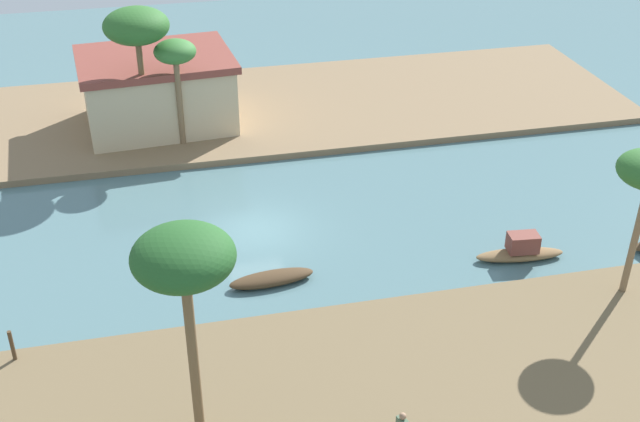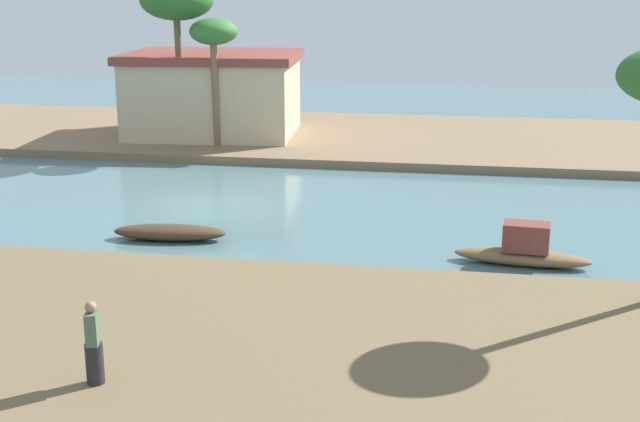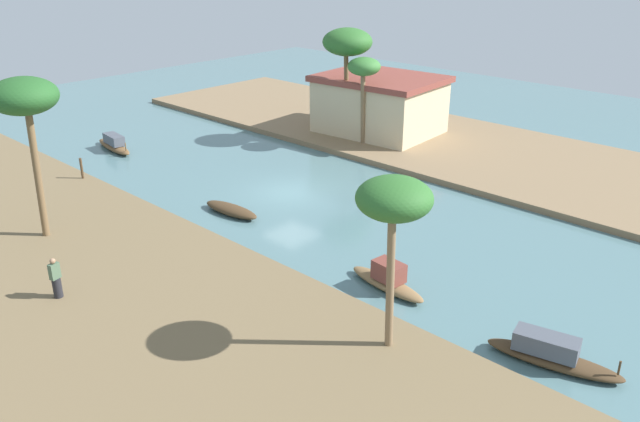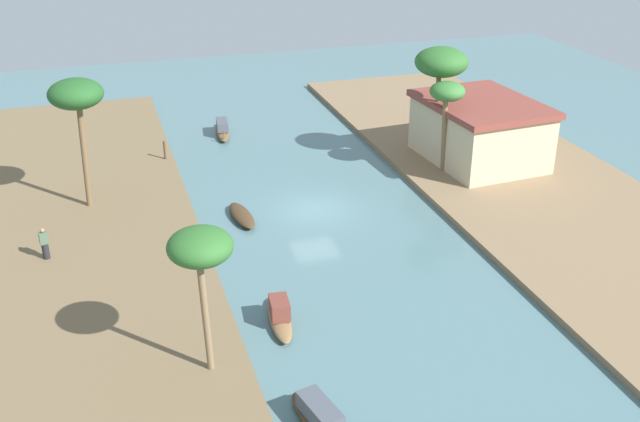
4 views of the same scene
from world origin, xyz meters
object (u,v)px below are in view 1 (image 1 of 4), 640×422
mooring_post (12,345)px  riverside_building (157,90)px  sampan_with_red_awning (272,278)px  sampan_upstream_small (521,251)px  palm_tree_left_near (184,261)px  palm_tree_right_short (175,56)px  palm_tree_right_tall (136,28)px

mooring_post → riverside_building: size_ratio=0.14×
sampan_with_red_awning → sampan_upstream_small: (10.18, -0.56, 0.18)m
palm_tree_left_near → palm_tree_right_short: 20.53m
mooring_post → riverside_building: riverside_building is taller
sampan_upstream_small → palm_tree_left_near: bearing=-147.0°
mooring_post → sampan_upstream_small: bearing=6.9°
palm_tree_left_near → sampan_upstream_small: bearing=27.3°
sampan_upstream_small → riverside_building: 21.24m
sampan_with_red_awning → palm_tree_right_tall: (-4.03, 13.17, 6.25)m
palm_tree_right_tall → palm_tree_right_short: palm_tree_right_tall is taller
palm_tree_right_short → sampan_upstream_small: bearing=-46.9°
sampan_with_red_awning → sampan_upstream_small: bearing=-8.2°
riverside_building → mooring_post: bearing=-112.4°
sampan_with_red_awning → riverside_building: riverside_building is taller
sampan_with_red_awning → mooring_post: 9.74m
palm_tree_left_near → palm_tree_right_tall: palm_tree_right_tall is taller
mooring_post → palm_tree_right_tall: bearing=72.0°
sampan_with_red_awning → riverside_building: 16.22m
sampan_upstream_small → palm_tree_left_near: 16.56m
sampan_with_red_awning → riverside_building: (-3.30, 15.75, 2.04)m
palm_tree_right_short → palm_tree_right_tall: bearing=168.7°
sampan_upstream_small → palm_tree_right_tall: (-14.21, 13.73, 6.07)m
sampan_upstream_small → sampan_with_red_awning: bearing=-177.5°
sampan_upstream_small → palm_tree_right_short: size_ratio=0.68×
sampan_with_red_awning → palm_tree_left_near: palm_tree_left_near is taller
palm_tree_right_short → riverside_building: (-0.97, 2.92, -2.81)m
sampan_upstream_small → mooring_post: mooring_post is taller
mooring_post → palm_tree_right_tall: 17.81m
sampan_with_red_awning → mooring_post: bearing=-167.6°
palm_tree_left_near → riverside_building: size_ratio=0.84×
sampan_upstream_small → palm_tree_right_tall: 20.67m
mooring_post → palm_tree_right_tall: (5.24, 16.09, 5.55)m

